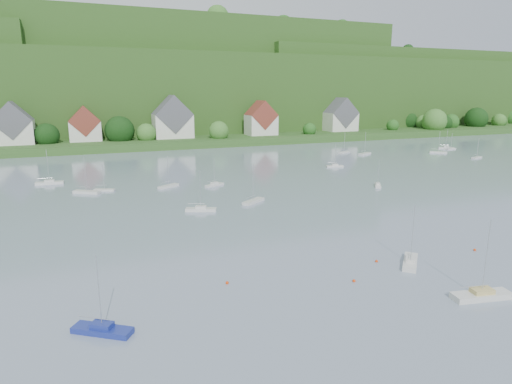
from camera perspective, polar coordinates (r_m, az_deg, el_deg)
far_shore_strip at (r=202.53m, az=-12.85°, el=6.80°), size 600.00×60.00×3.00m
forested_ridge at (r=269.41m, az=-15.44°, el=12.70°), size 620.00×181.22×69.89m
village_building_0 at (r=187.78m, az=-29.21°, el=7.46°), size 14.00×10.40×16.00m
village_building_1 at (r=188.41m, az=-21.52°, el=7.99°), size 12.00×9.36×14.00m
village_building_2 at (r=190.89m, az=-10.89°, el=9.17°), size 16.00×11.44×18.00m
village_building_3 at (r=200.67m, az=0.66°, el=9.34°), size 13.00×10.40×15.50m
village_building_4 at (r=225.18m, az=11.04°, el=9.55°), size 15.00×10.40×16.50m
near_sailboat_1 at (r=45.78m, az=-19.51°, el=-16.56°), size 5.75×4.69×7.91m
near_sailboat_2 at (r=55.57m, az=27.46°, el=-11.84°), size 7.03×3.15×9.17m
near_sailboat_3 at (r=62.09m, az=19.58°, el=-8.53°), size 5.42×5.57×8.19m
mooring_buoy_0 at (r=55.03m, az=12.71°, el=-11.40°), size 0.40×0.40×0.40m
mooring_buoy_2 at (r=70.95m, az=26.73°, el=-6.87°), size 0.38×0.38×0.38m
mooring_buoy_3 at (r=61.67m, az=15.52°, el=-8.82°), size 0.38×0.38×0.38m
mooring_buoy_5 at (r=53.34m, az=-3.80°, el=-11.90°), size 0.40×0.40×0.40m
far_sailboat_cluster at (r=124.03m, az=-2.39°, el=2.78°), size 199.27×77.04×8.71m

